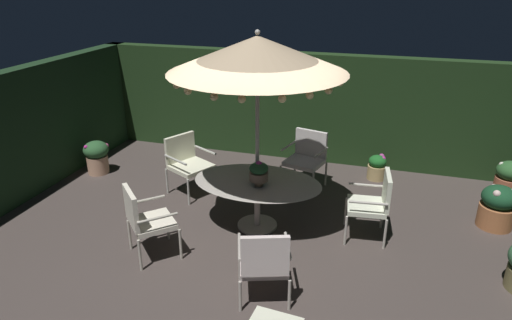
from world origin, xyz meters
The scene contains 15 objects.
ground_plane centered at (0.00, 0.00, -0.01)m, with size 8.50×6.50×0.02m, color #453B37.
hedge_backdrop_rear centered at (0.00, 3.10, 1.07)m, with size 8.50×0.30×2.14m, color #1D3418.
hedge_backdrop_left centered at (-4.10, 0.00, 1.07)m, with size 0.30×6.50×2.14m, color #19311B.
patio_dining_table centered at (-0.02, 0.20, 0.62)m, with size 1.89×1.27×0.75m.
patio_umbrella centered at (-0.02, 0.20, 2.57)m, with size 2.41×2.41×2.89m.
centerpiece_planter centered at (0.04, 0.06, 0.96)m, with size 0.27×0.27×0.38m.
patio_chair_north centered at (-1.51, 0.97, 0.59)m, with size 0.86×0.87×1.00m.
patio_chair_northeast centered at (-1.21, -0.99, 0.59)m, with size 0.81×0.81×1.02m.
patio_chair_east centered at (0.54, -1.39, 0.55)m, with size 0.75×0.75×0.97m.
patio_chair_southeast centered at (1.64, 0.39, 0.59)m, with size 0.63×0.66×1.01m.
patio_chair_south centered at (0.40, 1.82, 0.58)m, with size 0.78×0.72×0.99m.
potted_plant_front_corner centered at (1.60, 2.45, 0.24)m, with size 0.33×0.33×0.47m.
potted_plant_right_far centered at (3.41, 1.23, 0.34)m, with size 0.51×0.51×0.66m.
potted_plant_back_left centered at (-3.49, 1.18, 0.35)m, with size 0.46×0.46×0.63m.
potted_plant_left_far centered at (3.74, 2.24, 0.36)m, with size 0.45×0.45×0.69m.
Camera 1 is at (1.70, -5.50, 3.58)m, focal length 31.76 mm.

